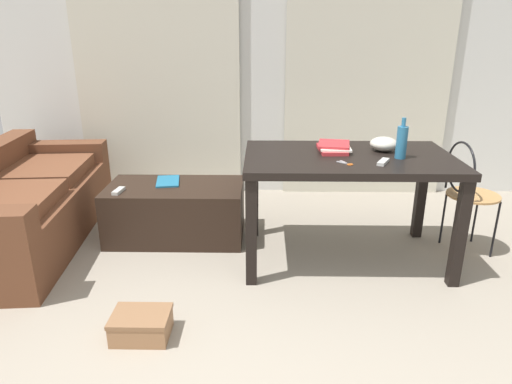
# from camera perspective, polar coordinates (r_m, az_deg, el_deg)

# --- Properties ---
(ground_plane) EXTENTS (7.65, 7.65, 0.00)m
(ground_plane) POSITION_cam_1_polar(r_m,az_deg,el_deg) (2.96, 0.54, -12.28)
(ground_plane) COLOR gray
(wall_back) EXTENTS (5.22, 0.10, 2.67)m
(wall_back) POSITION_cam_1_polar(r_m,az_deg,el_deg) (4.51, 0.83, 16.73)
(wall_back) COLOR silver
(wall_back) RESTS_ON ground
(curtains) EXTENTS (3.57, 0.03, 2.42)m
(curtains) POSITION_cam_1_polar(r_m,az_deg,el_deg) (4.43, 0.82, 15.06)
(curtains) COLOR beige
(curtains) RESTS_ON ground
(couch) EXTENTS (1.01, 1.97, 0.70)m
(couch) POSITION_cam_1_polar(r_m,az_deg,el_deg) (3.93, -27.50, -1.59)
(couch) COLOR brown
(couch) RESTS_ON ground
(coffee_table) EXTENTS (1.05, 0.57, 0.43)m
(coffee_table) POSITION_cam_1_polar(r_m,az_deg,el_deg) (3.64, -10.00, -2.42)
(coffee_table) COLOR black
(coffee_table) RESTS_ON ground
(craft_table) EXTENTS (1.41, 0.85, 0.77)m
(craft_table) POSITION_cam_1_polar(r_m,az_deg,el_deg) (3.17, 11.50, 2.85)
(craft_table) COLOR black
(craft_table) RESTS_ON ground
(wire_chair) EXTENTS (0.37, 0.38, 0.84)m
(wire_chair) POSITION_cam_1_polar(r_m,az_deg,el_deg) (3.59, 24.96, 0.80)
(wire_chair) COLOR #B7844C
(wire_chair) RESTS_ON ground
(bottle_near) EXTENTS (0.07, 0.07, 0.27)m
(bottle_near) POSITION_cam_1_polar(r_m,az_deg,el_deg) (3.12, 17.83, 6.03)
(bottle_near) COLOR teal
(bottle_near) RESTS_ON craft_table
(bowl) EXTENTS (0.19, 0.19, 0.10)m
(bowl) POSITION_cam_1_polar(r_m,az_deg,el_deg) (3.31, 15.78, 5.84)
(bowl) COLOR beige
(bowl) RESTS_ON craft_table
(book_stack) EXTENTS (0.25, 0.30, 0.05)m
(book_stack) POSITION_cam_1_polar(r_m,az_deg,el_deg) (3.23, 9.69, 5.58)
(book_stack) COLOR red
(book_stack) RESTS_ON craft_table
(tv_remote_on_table) EXTENTS (0.11, 0.15, 0.02)m
(tv_remote_on_table) POSITION_cam_1_polar(r_m,az_deg,el_deg) (2.99, 15.69, 3.67)
(tv_remote_on_table) COLOR #B7B7B2
(tv_remote_on_table) RESTS_ON craft_table
(scissors) EXTENTS (0.10, 0.11, 0.00)m
(scissors) POSITION_cam_1_polar(r_m,az_deg,el_deg) (2.93, 11.34, 3.54)
(scissors) COLOR #9EA0A5
(scissors) RESTS_ON craft_table
(tv_remote_primary) EXTENTS (0.07, 0.15, 0.02)m
(tv_remote_primary) POSITION_cam_1_polar(r_m,az_deg,el_deg) (3.52, -16.89, 0.14)
(tv_remote_primary) COLOR #B7B7B2
(tv_remote_primary) RESTS_ON coffee_table
(magazine) EXTENTS (0.22, 0.31, 0.01)m
(magazine) POSITION_cam_1_polar(r_m,az_deg,el_deg) (3.67, -11.01, 1.33)
(magazine) COLOR #1E668C
(magazine) RESTS_ON coffee_table
(shoebox) EXTENTS (0.31, 0.23, 0.14)m
(shoebox) POSITION_cam_1_polar(r_m,az_deg,el_deg) (2.61, -14.21, -15.90)
(shoebox) COLOR #996B47
(shoebox) RESTS_ON ground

